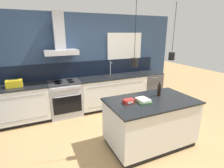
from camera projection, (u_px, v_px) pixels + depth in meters
ground_plane at (115, 143)px, 3.46m from camera, size 16.00×16.00×0.00m
wall_back at (83, 61)px, 4.81m from camera, size 5.60×2.41×2.60m
counter_run_left at (20, 105)px, 4.13m from camera, size 1.33×0.64×0.91m
counter_run_sink at (113, 91)px, 5.09m from camera, size 1.94×0.64×1.31m
oven_range at (65, 98)px, 4.55m from camera, size 0.80×0.66×0.91m
dishwasher at (149, 86)px, 5.59m from camera, size 0.61×0.65×0.91m
kitchen_island at (150, 122)px, 3.33m from camera, size 1.64×0.98×0.91m
bottle_on_island at (159, 90)px, 3.40m from camera, size 0.07×0.07×0.29m
book_stack at (143, 101)px, 3.10m from camera, size 0.25×0.27×0.06m
red_supply_box at (129, 101)px, 3.06m from camera, size 0.18×0.13×0.07m
yellow_toolbox at (14, 84)px, 3.96m from camera, size 0.34×0.18×0.19m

